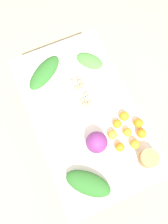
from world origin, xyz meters
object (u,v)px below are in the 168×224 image
orange_7 (120,147)px  greens_bunch_chard (44,73)px  orange_5 (138,123)px  cabbage_purple (97,142)px  greens_bunch_dandelion (90,61)px  orange_0 (117,124)px  orange_6 (142,133)px  egg_carton (82,94)px  orange_3 (135,144)px  orange_1 (127,132)px  orange_2 (124,116)px  paper_bag (148,158)px  greens_bunch_kale (88,183)px  orange_4 (113,135)px

orange_7 → greens_bunch_chard: bearing=20.0°
orange_5 → orange_7: size_ratio=1.07×
cabbage_purple → orange_5: 0.38m
greens_bunch_dandelion → orange_0: same height
cabbage_purple → orange_6: size_ratio=2.16×
orange_7 → egg_carton: bearing=9.7°
orange_3 → orange_6: bearing=-58.4°
orange_1 → orange_2: bearing=-15.9°
orange_0 → orange_2: size_ratio=0.90×
greens_bunch_dandelion → greens_bunch_chard: 0.41m
orange_2 → egg_carton: bearing=37.0°
cabbage_purple → orange_3: 0.31m
cabbage_purple → egg_carton: 0.43m
orange_1 → orange_3: size_ratio=0.93×
paper_bag → orange_1: paper_bag is taller
greens_bunch_kale → orange_4: size_ratio=4.56×
greens_bunch_chard → orange_6: (-0.82, -0.52, -0.00)m
orange_4 → egg_carton: bearing=11.2°
egg_carton → orange_2: 0.39m
egg_carton → greens_bunch_chard: bearing=33.7°
orange_0 → orange_5: orange_5 is taller
cabbage_purple → orange_3: cabbage_purple is taller
greens_bunch_chard → orange_3: greens_bunch_chard is taller
paper_bag → egg_carton: bearing=19.7°
orange_4 → orange_3: bearing=-137.7°
orange_1 → orange_6: size_ratio=0.92×
orange_7 → orange_5: bearing=-63.2°
orange_3 → orange_4: bearing=42.3°
greens_bunch_kale → greens_bunch_dandelion: greens_bunch_kale is taller
orange_1 → orange_6: bearing=-118.3°
orange_2 → orange_3: size_ratio=1.04×
greens_bunch_chard → orange_5: size_ratio=4.86×
cabbage_purple → greens_bunch_kale: bearing=143.6°
greens_bunch_dandelion → cabbage_purple: bearing=159.7°
orange_5 → orange_2: bearing=38.2°
orange_0 → orange_3: size_ratio=0.94×
greens_bunch_dandelion → greens_bunch_chard: (0.05, 0.41, 0.01)m
orange_6 → orange_7: size_ratio=1.07×
cabbage_purple → orange_6: bearing=-101.3°
greens_bunch_dandelion → orange_4: size_ratio=3.24×
orange_3 → orange_6: (0.06, -0.09, 0.00)m
orange_3 → orange_6: orange_6 is taller
egg_carton → orange_5: bearing=-143.1°
orange_2 → orange_1: bearing=164.1°
orange_1 → cabbage_purple: bearing=85.8°
greens_bunch_kale → orange_2: 0.60m
egg_carton → orange_7: (-0.53, -0.09, -0.01)m
orange_0 → orange_2: orange_2 is taller
greens_bunch_chard → orange_1: greens_bunch_chard is taller
cabbage_purple → paper_bag: size_ratio=1.18×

